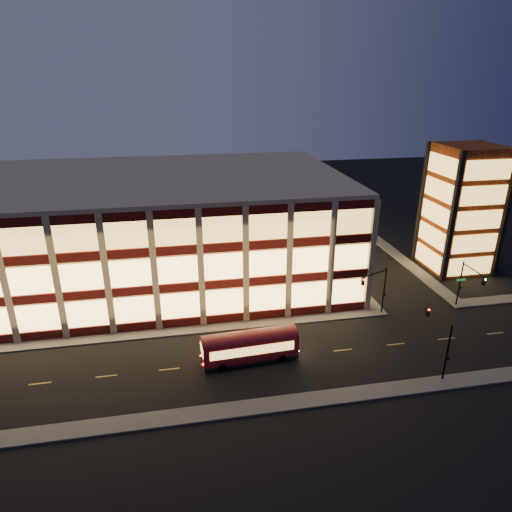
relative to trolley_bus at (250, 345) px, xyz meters
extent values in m
plane|color=black|center=(-6.06, 5.97, -1.80)|extent=(200.00, 200.00, 0.00)
cube|color=#514F4C|center=(-9.06, 6.97, -1.73)|extent=(54.00, 2.00, 0.15)
cube|color=#514F4C|center=(16.94, 22.97, -1.73)|extent=(2.00, 30.00, 0.15)
cube|color=#514F4C|center=(33.94, 6.97, -1.73)|extent=(14.00, 2.00, 0.15)
cube|color=#514F4C|center=(27.94, 22.97, -1.73)|extent=(2.00, 30.00, 0.15)
cube|color=#514F4C|center=(-6.06, -7.03, -1.73)|extent=(100.00, 2.00, 0.15)
cube|color=tan|center=(-9.06, 22.97, 5.20)|extent=(50.00, 30.00, 14.00)
cube|color=tan|center=(-9.06, 22.97, 12.45)|extent=(50.40, 30.40, 0.50)
cube|color=#470C0A|center=(-9.06, 7.85, -1.15)|extent=(50.10, 0.25, 1.00)
cube|color=#FFC76B|center=(-9.06, 7.87, 0.95)|extent=(49.00, 0.20, 3.00)
cube|color=#470C0A|center=(16.06, 22.97, -1.15)|extent=(0.25, 30.10, 1.00)
cube|color=#FFC76B|center=(16.04, 22.97, 0.95)|extent=(0.20, 29.00, 3.00)
cube|color=#470C0A|center=(-9.06, 7.85, 3.25)|extent=(50.10, 0.25, 1.00)
cube|color=#FFC76B|center=(-9.06, 7.87, 5.35)|extent=(49.00, 0.20, 3.00)
cube|color=#470C0A|center=(16.06, 22.97, 3.25)|extent=(0.25, 30.10, 1.00)
cube|color=#FFC76B|center=(16.04, 22.97, 5.35)|extent=(0.20, 29.00, 3.00)
cube|color=#470C0A|center=(-9.06, 7.85, 7.65)|extent=(50.10, 0.25, 1.00)
cube|color=#FFC76B|center=(-9.06, 7.87, 9.75)|extent=(49.00, 0.20, 3.00)
cube|color=#470C0A|center=(16.06, 22.97, 7.65)|extent=(0.25, 30.10, 1.00)
cube|color=#FFC76B|center=(16.04, 22.97, 9.75)|extent=(0.20, 29.00, 3.00)
cube|color=#8C3814|center=(33.94, 17.97, 7.20)|extent=(8.00, 8.00, 18.00)
cube|color=black|center=(29.94, 13.97, 7.20)|extent=(0.60, 0.60, 18.00)
cube|color=black|center=(37.94, 13.97, 7.20)|extent=(0.60, 0.60, 18.00)
cube|color=black|center=(29.94, 21.97, 7.20)|extent=(0.60, 0.60, 18.00)
cube|color=black|center=(37.94, 21.97, 7.20)|extent=(0.60, 0.60, 18.00)
cube|color=#E8B251|center=(33.94, 13.89, 0.00)|extent=(6.60, 0.16, 2.60)
cube|color=#E8B251|center=(29.86, 17.97, 0.00)|extent=(0.16, 6.60, 2.60)
cube|color=#E8B251|center=(33.94, 13.89, 3.40)|extent=(6.60, 0.16, 2.60)
cube|color=#E8B251|center=(29.86, 17.97, 3.40)|extent=(0.16, 6.60, 2.60)
cube|color=#E8B251|center=(33.94, 13.89, 6.80)|extent=(6.60, 0.16, 2.60)
cube|color=#E8B251|center=(29.86, 17.97, 6.80)|extent=(0.16, 6.60, 2.60)
cube|color=#E8B251|center=(33.94, 13.89, 10.20)|extent=(6.60, 0.16, 2.60)
cube|color=#E8B251|center=(29.86, 17.97, 10.20)|extent=(0.16, 6.60, 2.60)
cube|color=#E8B251|center=(33.94, 13.89, 13.60)|extent=(6.60, 0.16, 2.60)
cube|color=#E8B251|center=(29.86, 17.97, 13.60)|extent=(0.16, 6.60, 2.60)
cylinder|color=black|center=(17.44, 6.77, 1.20)|extent=(0.18, 0.18, 6.00)
cylinder|color=black|center=(15.69, 6.02, 3.90)|extent=(3.56, 1.63, 0.14)
cube|color=black|center=(13.94, 5.27, 3.40)|extent=(0.32, 0.32, 0.95)
sphere|color=#FF0C05|center=(13.94, 5.09, 3.70)|extent=(0.20, 0.20, 0.20)
cube|color=black|center=(17.44, 6.57, 0.80)|extent=(0.25, 0.18, 0.28)
cylinder|color=black|center=(27.44, 6.77, 1.20)|extent=(0.18, 0.18, 6.00)
cylinder|color=black|center=(27.44, 4.77, 3.90)|extent=(0.14, 4.00, 0.14)
cube|color=black|center=(27.44, 2.77, 3.40)|extent=(0.32, 0.32, 0.95)
sphere|color=#0CFF26|center=(27.44, 2.59, 3.70)|extent=(0.20, 0.20, 0.20)
cube|color=black|center=(27.44, 6.57, 0.80)|extent=(0.25, 0.18, 0.28)
cube|color=#0C7226|center=(27.44, 6.62, 1.80)|extent=(1.20, 0.06, 0.28)
cylinder|color=black|center=(17.44, -6.53, 1.20)|extent=(0.18, 0.18, 6.00)
cylinder|color=black|center=(17.44, -4.53, 3.90)|extent=(0.14, 4.00, 0.14)
cube|color=black|center=(17.44, -2.53, 3.40)|extent=(0.32, 0.32, 0.95)
sphere|color=#FF0C05|center=(17.44, -2.71, 3.70)|extent=(0.20, 0.20, 0.20)
cube|color=black|center=(17.44, -6.73, 0.80)|extent=(0.25, 0.18, 0.28)
cube|color=maroon|center=(0.00, 0.00, -0.17)|extent=(9.73, 2.98, 2.21)
cube|color=black|center=(0.00, 0.00, -1.47)|extent=(9.73, 2.98, 0.34)
cylinder|color=black|center=(-3.00, -1.24, -1.37)|extent=(0.88, 0.34, 0.86)
cylinder|color=black|center=(-3.13, 0.87, -1.37)|extent=(0.88, 0.34, 0.86)
cylinder|color=black|center=(3.13, -0.87, -1.37)|extent=(0.88, 0.34, 0.86)
cylinder|color=black|center=(3.00, 1.24, -1.37)|extent=(0.88, 0.34, 0.86)
cube|color=#E8B251|center=(0.07, -1.23, 0.12)|extent=(8.44, 0.57, 0.96)
cube|color=#E8B251|center=(-0.07, 1.23, 0.12)|extent=(8.44, 0.57, 0.96)
camera|label=1|loc=(-6.59, -38.37, 25.42)|focal=32.00mm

